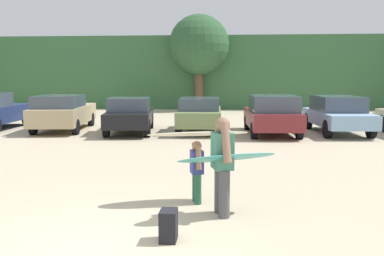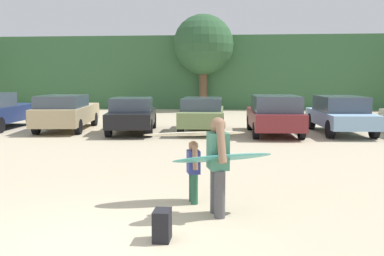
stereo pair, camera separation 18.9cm
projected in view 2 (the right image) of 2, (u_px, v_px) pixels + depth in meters
name	position (u px, v px, depth m)	size (l,w,h in m)	color
ground_plane	(96.00, 249.00, 6.12)	(120.00, 120.00, 0.00)	#C1B293
hillside_ridge	(214.00, 73.00, 36.69)	(108.00, 12.00, 5.10)	#38663D
tree_center_left	(203.00, 45.00, 30.05)	(4.05, 4.05, 6.44)	brown
parked_car_tan	(66.00, 112.00, 19.25)	(2.40, 4.90, 1.53)	tan
parked_car_black	(132.00, 114.00, 18.45)	(2.30, 4.57, 1.46)	black
parked_car_olive_green	(202.00, 113.00, 18.69)	(1.86, 4.21, 1.43)	#6B7F4C
parked_car_maroon	(274.00, 114.00, 17.78)	(2.09, 4.43, 1.58)	maroon
parked_car_sky_blue	(340.00, 114.00, 18.18)	(2.15, 4.59, 1.52)	#84ADD1
person_adult	(218.00, 160.00, 7.49)	(0.41, 0.76, 1.67)	#4C4C51
person_child	(193.00, 168.00, 8.27)	(0.28, 0.53, 1.16)	#26593F
surfboard_teal	(223.00, 158.00, 7.43)	(1.83, 1.23, 0.24)	teal
surfboard_cream	(195.00, 134.00, 8.30)	(2.00, 1.06, 0.18)	beige
backpack_dropped	(162.00, 225.00, 6.41)	(0.24, 0.34, 0.45)	black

